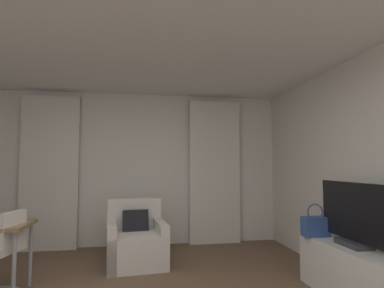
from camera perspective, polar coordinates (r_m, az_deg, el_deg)
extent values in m
cube|color=silver|center=(5.48, -10.29, -4.46)|extent=(5.12, 0.06, 2.60)
cube|color=white|center=(2.76, -11.03, 23.57)|extent=(5.12, 6.12, 0.06)
cube|color=silver|center=(5.55, -24.71, -4.67)|extent=(0.90, 0.06, 2.50)
cube|color=silver|center=(5.51, 4.19, -5.03)|extent=(0.90, 0.06, 2.50)
cube|color=silver|center=(4.55, -10.23, -18.34)|extent=(0.86, 0.92, 0.44)
cube|color=silver|center=(4.81, -10.54, -12.30)|extent=(0.79, 0.22, 0.43)
cube|color=silver|center=(4.58, -5.91, -17.40)|extent=(0.21, 0.85, 0.58)
cube|color=silver|center=(4.52, -14.58, -17.48)|extent=(0.21, 0.85, 0.58)
cube|color=black|center=(4.61, -10.32, -14.11)|extent=(0.38, 0.24, 0.37)
cylinder|color=#99999E|center=(4.15, -27.54, -17.53)|extent=(0.04, 0.04, 0.70)
cylinder|color=#99999E|center=(3.73, -29.89, -19.10)|extent=(0.04, 0.04, 0.70)
cube|color=silver|center=(3.79, -30.04, -13.23)|extent=(0.15, 0.36, 0.34)
cube|color=white|center=(3.71, 27.74, -20.48)|extent=(0.45, 1.34, 0.55)
cube|color=#333338|center=(3.63, 27.58, -15.88)|extent=(0.20, 0.36, 0.06)
cube|color=black|center=(3.57, 27.42, -10.88)|extent=(0.04, 0.96, 0.58)
cube|color=#335193|center=(3.93, 21.74, -13.89)|extent=(0.30, 0.14, 0.22)
torus|color=#335193|center=(3.90, 21.68, -11.58)|extent=(0.20, 0.02, 0.20)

